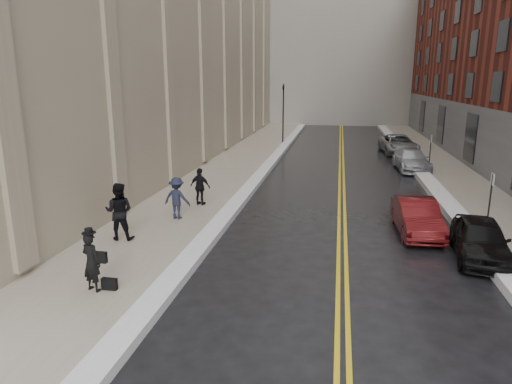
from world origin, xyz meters
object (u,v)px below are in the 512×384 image
at_px(pedestrian_a, 119,211).
at_px(pedestrian_c, 200,187).
at_px(car_maroon, 417,217).
at_px(pedestrian_main, 91,262).
at_px(pedestrian_b, 177,198).
at_px(car_black, 480,239).
at_px(car_silver_far, 399,144).
at_px(car_silver_near, 411,160).

xyz_separation_m(pedestrian_a, pedestrian_c, (1.44, 4.81, -0.18)).
xyz_separation_m(car_maroon, pedestrian_a, (-10.36, -2.89, 0.51)).
xyz_separation_m(pedestrian_main, pedestrian_a, (-1.15, 3.87, 0.21)).
height_order(pedestrian_b, pedestrian_c, pedestrian_b).
distance_m(car_black, car_maroon, 2.70).
relative_size(car_maroon, car_silver_far, 0.75).
bearing_deg(pedestrian_main, car_maroon, -125.65).
xyz_separation_m(car_silver_near, pedestrian_main, (-10.82, -19.50, 0.29)).
bearing_deg(pedestrian_a, car_black, 176.01).
height_order(pedestrian_main, pedestrian_c, pedestrian_c).
relative_size(pedestrian_main, pedestrian_b, 0.95).
height_order(car_silver_far, pedestrian_a, pedestrian_a).
bearing_deg(pedestrian_c, pedestrian_b, 94.99).
bearing_deg(car_black, car_silver_far, 96.25).
xyz_separation_m(pedestrian_main, pedestrian_c, (0.30, 8.68, 0.03)).
height_order(car_black, pedestrian_b, pedestrian_b).
height_order(car_black, pedestrian_c, pedestrian_c).
bearing_deg(car_black, car_maroon, 132.56).
distance_m(pedestrian_main, pedestrian_a, 4.04).
bearing_deg(pedestrian_main, pedestrian_a, -55.44).
bearing_deg(pedestrian_c, pedestrian_main, 101.38).
distance_m(car_silver_far, pedestrian_main, 28.36).
bearing_deg(pedestrian_main, pedestrian_c, -73.88).
xyz_separation_m(pedestrian_b, pedestrian_c, (0.31, 2.14, -0.01)).
bearing_deg(car_maroon, pedestrian_c, 165.31).
bearing_deg(pedestrian_c, car_maroon, -178.81).
height_order(pedestrian_main, pedestrian_b, pedestrian_b).
height_order(car_silver_far, pedestrian_c, pedestrian_c).
relative_size(pedestrian_a, pedestrian_c, 1.21).
xyz_separation_m(car_silver_near, pedestrian_a, (-11.96, -15.63, 0.50)).
xyz_separation_m(car_silver_far, pedestrian_c, (-10.52, -17.54, 0.26)).
xyz_separation_m(car_silver_far, pedestrian_b, (-10.83, -19.67, 0.27)).
height_order(car_maroon, pedestrian_main, pedestrian_main).
relative_size(car_black, car_silver_far, 0.74).
relative_size(car_silver_near, pedestrian_b, 2.69).
height_order(car_silver_far, pedestrian_main, pedestrian_main).
xyz_separation_m(car_maroon, car_silver_near, (1.60, 12.74, 0.01)).
xyz_separation_m(car_maroon, pedestrian_b, (-9.23, -0.21, 0.35)).
relative_size(car_black, car_maroon, 0.98).
distance_m(car_silver_near, pedestrian_b, 16.89).
relative_size(pedestrian_b, pedestrian_c, 1.02).
height_order(car_maroon, pedestrian_c, pedestrian_c).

